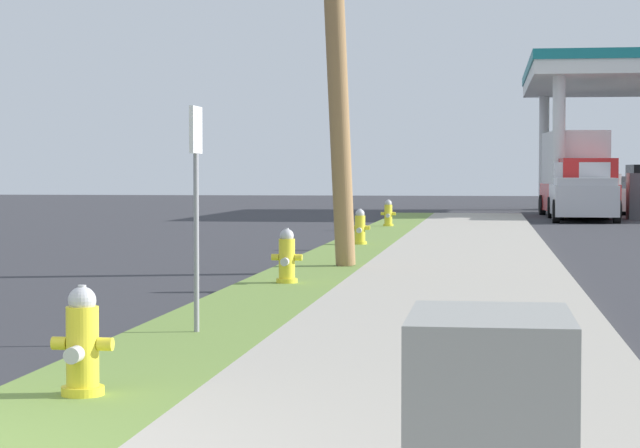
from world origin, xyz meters
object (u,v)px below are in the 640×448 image
object	(u,v)px
fire_hydrant_third	(360,229)
fire_hydrant_fourth	(388,214)
truck_red_at_far_bay	(577,176)
car_white_by_near_pump	(598,196)
truck_silver_at_forecourt	(582,194)
fire_hydrant_nearest	(82,347)
fire_hydrant_second	(287,259)
street_sign_post	(196,171)

from	to	relation	value
fire_hydrant_third	fire_hydrant_fourth	world-z (taller)	same
fire_hydrant_fourth	truck_red_at_far_bay	xyz separation A→B (m)	(5.96, 10.89, 1.04)
fire_hydrant_third	car_white_by_near_pump	xyz separation A→B (m)	(6.94, 23.53, 0.28)
fire_hydrant_third	fire_hydrant_fourth	bearing A→B (deg)	90.79
truck_silver_at_forecourt	fire_hydrant_third	bearing A→B (deg)	-109.29
fire_hydrant_nearest	car_white_by_near_pump	world-z (taller)	car_white_by_near_pump
truck_red_at_far_bay	fire_hydrant_second	bearing A→B (deg)	-101.61
fire_hydrant_fourth	truck_red_at_far_bay	bearing A→B (deg)	61.30
street_sign_post	car_white_by_near_pump	size ratio (longest dim) A/B	0.46
fire_hydrant_second	fire_hydrant_nearest	bearing A→B (deg)	-89.93
fire_hydrant_second	car_white_by_near_pump	size ratio (longest dim) A/B	0.16
truck_red_at_far_bay	fire_hydrant_nearest	bearing A→B (deg)	-99.00
fire_hydrant_fourth	car_white_by_near_pump	size ratio (longest dim) A/B	0.16
car_white_by_near_pump	fire_hydrant_third	bearing A→B (deg)	-106.43
fire_hydrant_fourth	fire_hydrant_second	bearing A→B (deg)	-89.78
fire_hydrant_third	truck_silver_at_forecourt	bearing A→B (deg)	70.71
fire_hydrant_nearest	truck_silver_at_forecourt	size ratio (longest dim) A/B	0.14
fire_hydrant_third	truck_silver_at_forecourt	xyz separation A→B (m)	(5.79, 16.54, 0.47)
fire_hydrant_third	truck_silver_at_forecourt	size ratio (longest dim) A/B	0.14
fire_hydrant_nearest	car_white_by_near_pump	distance (m)	41.61
street_sign_post	truck_silver_at_forecourt	xyz separation A→B (m)	(5.85, 30.73, -0.72)
fire_hydrant_third	fire_hydrant_fourth	distance (m)	8.75
fire_hydrant_third	street_sign_post	bearing A→B (deg)	-90.23
car_white_by_near_pump	truck_silver_at_forecourt	size ratio (longest dim) A/B	0.84
fire_hydrant_nearest	fire_hydrant_second	bearing A→B (deg)	90.07
fire_hydrant_nearest	fire_hydrant_third	xyz separation A→B (m)	(0.04, 17.50, 0.00)
fire_hydrant_nearest	fire_hydrant_fourth	world-z (taller)	same
fire_hydrant_fourth	truck_red_at_far_bay	distance (m)	12.46
fire_hydrant_second	fire_hydrant_fourth	xyz separation A→B (m)	(-0.07, 17.79, 0.00)
fire_hydrant_nearest	truck_silver_at_forecourt	bearing A→B (deg)	80.28
street_sign_post	fire_hydrant_fourth	bearing A→B (deg)	90.16
fire_hydrant_second	truck_red_at_far_bay	xyz separation A→B (m)	(5.89, 28.68, 1.04)
fire_hydrant_fourth	street_sign_post	xyz separation A→B (m)	(0.06, -22.94, 1.19)
fire_hydrant_third	car_white_by_near_pump	size ratio (longest dim) A/B	0.16
fire_hydrant_nearest	truck_red_at_far_bay	size ratio (longest dim) A/B	0.11
street_sign_post	fire_hydrant_nearest	bearing A→B (deg)	-89.73
fire_hydrant_second	fire_hydrant_fourth	size ratio (longest dim) A/B	1.00
fire_hydrant_third	street_sign_post	distance (m)	14.24
truck_red_at_far_bay	car_white_by_near_pump	bearing A→B (deg)	74.24
fire_hydrant_nearest	truck_red_at_far_bay	distance (m)	37.62
fire_hydrant_nearest	fire_hydrant_second	size ratio (longest dim) A/B	1.00
fire_hydrant_nearest	street_sign_post	size ratio (longest dim) A/B	0.35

